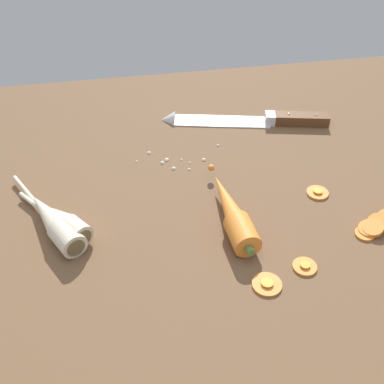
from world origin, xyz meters
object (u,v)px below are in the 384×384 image
parsnip_mid_left (61,221)px  carrot_slice_stray_far (318,192)px  whole_carrot (232,212)px  carrot_slice_stray_near (305,266)px  parsnip_front (53,221)px  chefs_knife (242,120)px  carrot_slice_stray_mid (267,284)px

parsnip_mid_left → carrot_slice_stray_far: bearing=1.8°
whole_carrot → carrot_slice_stray_near: 13.92cm
whole_carrot → parsnip_front: 27.88cm
parsnip_front → carrot_slice_stray_near: (35.89, -14.23, -1.62)cm
parsnip_front → carrot_slice_stray_near: bearing=-21.6°
whole_carrot → carrot_slice_stray_far: size_ratio=5.73×
parsnip_mid_left → chefs_knife: bearing=35.9°
chefs_knife → parsnip_front: (-36.92, -25.63, 1.33)cm
parsnip_front → parsnip_mid_left: size_ratio=1.39×
carrot_slice_stray_mid → carrot_slice_stray_far: 22.64cm
parsnip_mid_left → carrot_slice_stray_near: bearing=-22.0°
chefs_knife → parsnip_front: bearing=-145.2°
whole_carrot → carrot_slice_stray_mid: whole_carrot is taller
parsnip_front → carrot_slice_stray_far: size_ratio=5.61×
parsnip_front → parsnip_mid_left: 1.24cm
carrot_slice_stray_near → parsnip_mid_left: bearing=158.0°
parsnip_front → carrot_slice_stray_far: bearing=1.4°
whole_carrot → carrot_slice_stray_mid: (1.83, -13.30, -1.74)cm
chefs_knife → carrot_slice_stray_far: (6.99, -24.52, -0.29)cm
chefs_knife → whole_carrot: (-9.21, -28.72, 1.45)cm
chefs_knife → parsnip_mid_left: bearing=-144.1°
chefs_knife → parsnip_front: 44.96cm
parsnip_mid_left → carrot_slice_stray_mid: bearing=-29.7°
carrot_slice_stray_near → carrot_slice_stray_far: (8.02, 15.34, 0.00)cm
whole_carrot → parsnip_front: whole_carrot is taller
chefs_knife → whole_carrot: size_ratio=1.61×
whole_carrot → parsnip_mid_left: size_ratio=1.42×
parsnip_front → parsnip_mid_left: (1.21, -0.24, 0.00)cm
chefs_knife → parsnip_mid_left: size_ratio=2.29×
whole_carrot → carrot_slice_stray_mid: 13.54cm
chefs_knife → whole_carrot: bearing=-107.8°
parsnip_front → parsnip_mid_left: bearing=-11.4°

